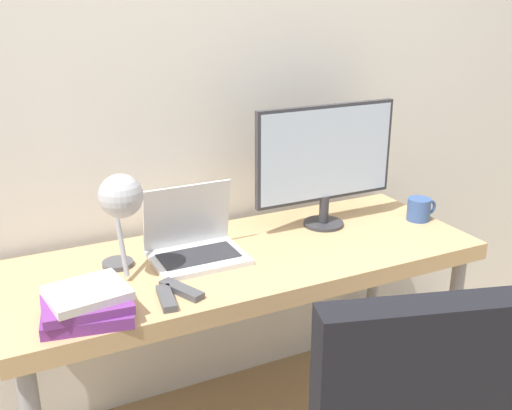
# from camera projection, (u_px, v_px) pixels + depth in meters

# --- Properties ---
(wall_back) EXTENTS (8.00, 0.05, 2.60)m
(wall_back) POSITION_uv_depth(u_px,v_px,m) (201.00, 73.00, 2.16)
(wall_back) COLOR silver
(wall_back) RESTS_ON ground_plane
(desk) EXTENTS (1.61, 0.61, 0.74)m
(desk) POSITION_uv_depth(u_px,v_px,m) (245.00, 271.00, 2.06)
(desk) COLOR tan
(desk) RESTS_ON ground_plane
(laptop) EXTENTS (0.30, 0.23, 0.24)m
(laptop) POSITION_uv_depth(u_px,v_px,m) (195.00, 243.00, 1.99)
(laptop) COLOR silver
(laptop) RESTS_ON desk
(monitor) EXTENTS (0.57, 0.15, 0.46)m
(monitor) POSITION_uv_depth(u_px,v_px,m) (326.00, 158.00, 2.19)
(monitor) COLOR #333338
(monitor) RESTS_ON desk
(desk_lamp) EXTENTS (0.13, 0.24, 0.34)m
(desk_lamp) POSITION_uv_depth(u_px,v_px,m) (121.00, 202.00, 1.76)
(desk_lamp) COLOR #4C4C51
(desk_lamp) RESTS_ON desk
(book_stack) EXTENTS (0.27, 0.22, 0.08)m
(book_stack) POSITION_uv_depth(u_px,v_px,m) (87.00, 305.00, 1.62)
(book_stack) COLOR #753384
(book_stack) RESTS_ON desk
(tv_remote) EXTENTS (0.06, 0.15, 0.02)m
(tv_remote) POSITION_uv_depth(u_px,v_px,m) (166.00, 298.00, 1.72)
(tv_remote) COLOR #4C4C51
(tv_remote) RESTS_ON desk
(media_remote) EXTENTS (0.10, 0.16, 0.02)m
(media_remote) POSITION_uv_depth(u_px,v_px,m) (181.00, 290.00, 1.77)
(media_remote) COLOR #4C4C51
(media_remote) RESTS_ON desk
(mug) EXTENTS (0.13, 0.09, 0.09)m
(mug) POSITION_uv_depth(u_px,v_px,m) (419.00, 209.00, 2.32)
(mug) COLOR #385693
(mug) RESTS_ON desk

